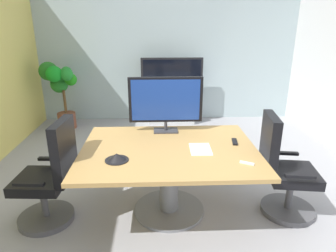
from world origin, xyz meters
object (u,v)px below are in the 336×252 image
(potted_plant, at_px, (59,86))
(tv_monitor, at_px, (166,101))
(office_chair_left, at_px, (51,181))
(conference_table, at_px, (169,164))
(remote_control, at_px, (235,142))
(wall_display_unit, at_px, (172,101))
(conference_phone, at_px, (117,157))
(office_chair_right, at_px, (283,174))

(potted_plant, bearing_deg, tv_monitor, -49.94)
(office_chair_left, relative_size, potted_plant, 0.85)
(conference_table, relative_size, tv_monitor, 2.11)
(office_chair_left, distance_m, potted_plant, 3.00)
(remote_control, bearing_deg, wall_display_unit, 109.19)
(potted_plant, distance_m, conference_phone, 3.34)
(office_chair_right, xyz_separation_m, tv_monitor, (-1.20, 0.57, 0.65))
(conference_table, xyz_separation_m, potted_plant, (-1.92, 2.76, 0.26))
(wall_display_unit, relative_size, conference_phone, 5.95)
(office_chair_right, distance_m, remote_control, 0.60)
(wall_display_unit, relative_size, remote_control, 7.71)
(conference_table, xyz_separation_m, conference_phone, (-0.50, -0.26, 0.21))
(wall_display_unit, bearing_deg, potted_plant, -173.10)
(conference_phone, bearing_deg, office_chair_left, 168.23)
(office_chair_left, xyz_separation_m, office_chair_right, (2.37, 0.05, 0.00))
(office_chair_left, height_order, wall_display_unit, wall_display_unit)
(tv_monitor, distance_m, remote_control, 0.89)
(office_chair_right, height_order, tv_monitor, tv_monitor)
(potted_plant, bearing_deg, office_chair_left, -75.78)
(tv_monitor, distance_m, wall_display_unit, 2.61)
(office_chair_right, xyz_separation_m, remote_control, (-0.48, 0.19, 0.30))
(tv_monitor, xyz_separation_m, remote_control, (0.72, -0.38, -0.35))
(tv_monitor, bearing_deg, office_chair_left, -151.99)
(conference_phone, bearing_deg, remote_control, 17.68)
(office_chair_right, bearing_deg, conference_table, 94.84)
(wall_display_unit, bearing_deg, conference_phone, -101.84)
(tv_monitor, relative_size, wall_display_unit, 0.64)
(office_chair_right, height_order, wall_display_unit, wall_display_unit)
(wall_display_unit, xyz_separation_m, remote_control, (0.51, -2.90, 0.31))
(tv_monitor, relative_size, conference_phone, 3.82)
(conference_table, distance_m, wall_display_unit, 3.03)
(remote_control, bearing_deg, potted_plant, 143.92)
(tv_monitor, bearing_deg, potted_plant, 130.06)
(office_chair_left, xyz_separation_m, tv_monitor, (1.17, 0.62, 0.65))
(tv_monitor, distance_m, potted_plant, 2.97)
(wall_display_unit, height_order, potted_plant, wall_display_unit)
(office_chair_left, distance_m, office_chair_right, 2.37)
(office_chair_right, bearing_deg, office_chair_left, 99.39)
(office_chair_left, distance_m, tv_monitor, 1.47)
(conference_phone, bearing_deg, wall_display_unit, 78.16)
(potted_plant, bearing_deg, conference_table, -55.25)
(office_chair_left, xyz_separation_m, remote_control, (1.89, 0.24, 0.30))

